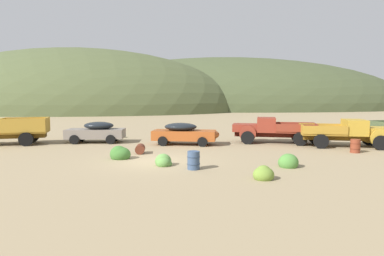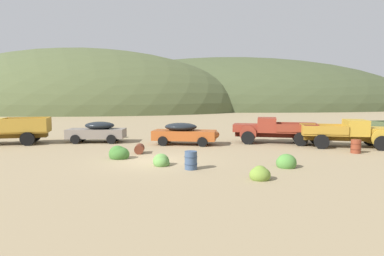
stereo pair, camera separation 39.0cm
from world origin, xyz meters
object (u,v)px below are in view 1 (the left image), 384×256
at_px(truck_rust_red, 268,130).
at_px(oil_drum_tipped, 140,149).
at_px(car_oxide_orange, 186,133).
at_px(car_primer_gray, 94,132).
at_px(truck_mustard, 353,133).
at_px(oil_drum_foreground, 355,146).
at_px(oil_drum_spare, 194,160).

distance_m(truck_rust_red, oil_drum_tipped, 9.99).
relative_size(car_oxide_orange, oil_drum_tipped, 5.49).
bearing_deg(car_primer_gray, truck_mustard, 171.22).
distance_m(car_primer_gray, oil_drum_tipped, 6.51).
height_order(car_oxide_orange, oil_drum_foreground, car_oxide_orange).
xyz_separation_m(car_primer_gray, truck_rust_red, (13.05, 0.01, 0.19)).
xyz_separation_m(car_primer_gray, car_oxide_orange, (7.00, -0.94, 0.00)).
xyz_separation_m(car_oxide_orange, oil_drum_spare, (0.66, -8.23, -0.38)).
distance_m(truck_mustard, oil_drum_tipped, 14.44).
bearing_deg(car_oxide_orange, oil_drum_spare, -79.11).
height_order(car_primer_gray, truck_rust_red, truck_rust_red).
height_order(truck_rust_red, oil_drum_tipped, truck_rust_red).
xyz_separation_m(truck_rust_red, oil_drum_spare, (-5.39, -9.18, -0.57)).
bearing_deg(car_oxide_orange, oil_drum_tipped, -118.07).
xyz_separation_m(car_primer_gray, truck_mustard, (18.47, -1.90, 0.18)).
height_order(oil_drum_spare, oil_drum_foreground, oil_drum_spare).
relative_size(oil_drum_tipped, oil_drum_foreground, 1.08).
relative_size(car_primer_gray, oil_drum_foreground, 5.47).
relative_size(truck_mustard, oil_drum_foreground, 7.47).
xyz_separation_m(truck_rust_red, oil_drum_tipped, (-8.71, -4.83, -0.72)).
distance_m(truck_rust_red, oil_drum_foreground, 6.24).
xyz_separation_m(car_primer_gray, oil_drum_tipped, (4.34, -4.82, -0.53)).
bearing_deg(oil_drum_foreground, oil_drum_spare, -153.62).
relative_size(truck_rust_red, truck_mustard, 1.00).
height_order(truck_mustard, oil_drum_foreground, truck_mustard).
xyz_separation_m(truck_mustard, oil_drum_foreground, (-0.90, -2.35, -0.58)).
xyz_separation_m(car_oxide_orange, truck_mustard, (11.47, -0.96, 0.18)).
xyz_separation_m(car_oxide_orange, oil_drum_tipped, (-2.66, -3.88, -0.53)).
xyz_separation_m(car_oxide_orange, oil_drum_foreground, (10.57, -3.32, -0.40)).
relative_size(car_oxide_orange, oil_drum_foreground, 5.91).
bearing_deg(truck_mustard, car_primer_gray, -176.47).
bearing_deg(oil_drum_spare, oil_drum_tipped, 127.35).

